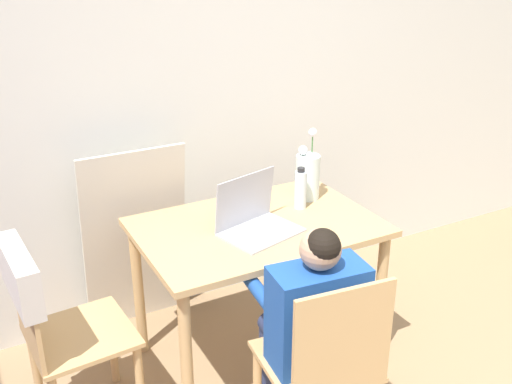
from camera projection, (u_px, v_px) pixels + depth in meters
The scene contains 9 objects.
wall_back at pixel (186, 82), 3.03m from camera, with size 6.40×0.05×2.50m.
dining_table at pixel (257, 244), 2.75m from camera, with size 1.08×0.72×0.73m.
chair_occupied at pixel (323, 367), 2.23m from camera, with size 0.44×0.44×0.86m.
chair_spare at pixel (46, 311), 2.32m from camera, with size 0.46×0.43×0.87m.
person_seated at pixel (311, 313), 2.27m from camera, with size 0.40×0.46×1.00m.
laptop at pixel (254, 219), 2.63m from camera, with size 0.38×0.32×0.25m.
flower_vase at pixel (308, 175), 2.94m from camera, with size 0.12×0.12×0.35m.
water_bottle at pixel (301, 189), 2.84m from camera, with size 0.06×0.06×0.21m.
cardboard_panel at pixel (135, 240), 3.06m from camera, with size 0.53×0.16×1.00m.
Camera 1 is at (-1.10, -0.59, 1.93)m, focal length 42.00 mm.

